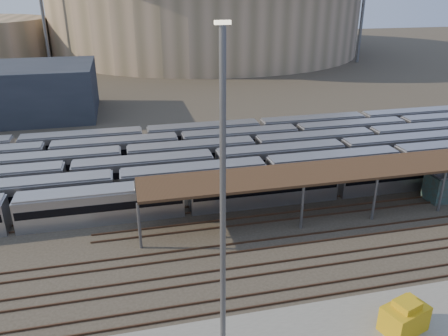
% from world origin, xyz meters
% --- Properties ---
extents(ground, '(420.00, 420.00, 0.00)m').
position_xyz_m(ground, '(0.00, 0.00, 0.00)').
color(ground, '#383026').
rests_on(ground, ground).
extents(subway_trains, '(129.75, 23.90, 3.60)m').
position_xyz_m(subway_trains, '(-1.09, 18.50, 1.80)').
color(subway_trains, '#B0B0B5').
rests_on(subway_trains, ground).
extents(inspection_shed, '(60.30, 6.00, 5.30)m').
position_xyz_m(inspection_shed, '(22.00, 4.00, 4.98)').
color(inspection_shed, '#5D5E62').
rests_on(inspection_shed, ground).
extents(empty_tracks, '(170.00, 9.62, 0.18)m').
position_xyz_m(empty_tracks, '(0.00, -5.00, 0.09)').
color(empty_tracks, '#4C3323').
rests_on(empty_tracks, ground).
extents(stadium, '(124.00, 124.00, 32.50)m').
position_xyz_m(stadium, '(25.00, 140.00, 16.47)').
color(stadium, '#A0856C').
rests_on(stadium, ground).
extents(yard_light_pole, '(0.81, 0.36, 22.65)m').
position_xyz_m(yard_light_pole, '(-3.32, -15.18, 11.61)').
color(yard_light_pole, '#5D5E62').
rests_on(yard_light_pole, apron).
extents(yellow_equipment, '(3.85, 3.01, 2.11)m').
position_xyz_m(yellow_equipment, '(10.77, -14.86, 1.26)').
color(yellow_equipment, '#C19712').
rests_on(yellow_equipment, apron).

